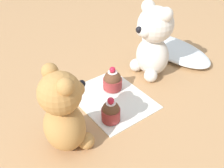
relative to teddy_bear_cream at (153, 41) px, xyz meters
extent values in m
plane|color=tan|center=(0.04, -0.19, -0.12)|extent=(4.00, 4.00, 0.00)
cube|color=silver|center=(0.04, -0.19, -0.11)|extent=(0.23, 0.19, 0.01)
ellipsoid|color=white|center=(-0.04, 0.16, -0.10)|extent=(0.31, 0.15, 0.04)
ellipsoid|color=silver|center=(0.00, 0.00, -0.05)|extent=(0.12, 0.10, 0.13)
sphere|color=silver|center=(0.00, 0.00, 0.05)|extent=(0.11, 0.11, 0.11)
ellipsoid|color=silver|center=(0.00, -0.04, 0.05)|extent=(0.06, 0.05, 0.04)
sphere|color=black|center=(0.00, -0.06, 0.05)|extent=(0.02, 0.02, 0.02)
sphere|color=silver|center=(-0.04, 0.01, 0.10)|extent=(0.04, 0.04, 0.04)
sphere|color=silver|center=(0.04, 0.00, 0.10)|extent=(0.04, 0.04, 0.04)
sphere|color=silver|center=(-0.04, -0.03, -0.10)|extent=(0.04, 0.04, 0.04)
sphere|color=silver|center=(0.03, -0.03, -0.10)|extent=(0.04, 0.04, 0.04)
ellipsoid|color=#B78447|center=(0.11, -0.37, -0.06)|extent=(0.11, 0.09, 0.12)
sphere|color=#B78447|center=(0.11, -0.37, 0.04)|extent=(0.09, 0.09, 0.09)
ellipsoid|color=#B78447|center=(0.11, -0.34, 0.03)|extent=(0.05, 0.04, 0.04)
sphere|color=black|center=(0.11, -0.32, 0.04)|extent=(0.02, 0.02, 0.02)
sphere|color=#B78447|center=(0.14, -0.37, 0.08)|extent=(0.04, 0.04, 0.04)
sphere|color=#B78447|center=(0.07, -0.37, 0.08)|extent=(0.04, 0.04, 0.04)
sphere|color=#B78447|center=(0.14, -0.34, -0.10)|extent=(0.04, 0.04, 0.04)
sphere|color=#B78447|center=(0.07, -0.34, -0.10)|extent=(0.04, 0.04, 0.04)
cylinder|color=#993333|center=(0.00, -0.16, -0.10)|extent=(0.06, 0.06, 0.03)
sphere|color=brown|center=(0.00, -0.16, -0.08)|extent=(0.05, 0.05, 0.05)
cylinder|color=white|center=(0.00, -0.16, -0.05)|extent=(0.03, 0.03, 0.00)
sphere|color=red|center=(0.00, -0.16, -0.05)|extent=(0.02, 0.02, 0.02)
cylinder|color=#993333|center=(0.11, -0.24, -0.09)|extent=(0.05, 0.05, 0.04)
sphere|color=brown|center=(0.11, -0.24, -0.08)|extent=(0.05, 0.05, 0.05)
cylinder|color=white|center=(0.11, -0.24, -0.06)|extent=(0.03, 0.03, 0.00)
sphere|color=red|center=(0.11, -0.24, -0.05)|extent=(0.02, 0.02, 0.02)
camera|label=1|loc=(0.51, -0.54, 0.38)|focal=42.00mm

